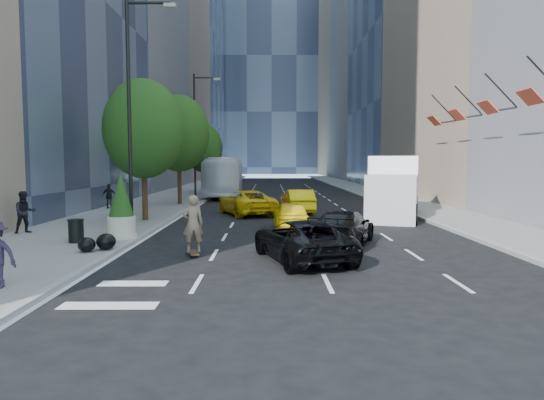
{
  "coord_description": "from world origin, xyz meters",
  "views": [
    {
      "loc": [
        -0.56,
        -16.75,
        3.25
      ],
      "look_at": [
        -0.45,
        4.14,
        1.6
      ],
      "focal_mm": 32.0,
      "sensor_mm": 36.0,
      "label": 1
    }
  ],
  "objects_px": {
    "black_sedan_mercedes": "(343,228)",
    "box_truck": "(394,187)",
    "skateboarder": "(193,227)",
    "planter_shrub": "(121,207)",
    "trash_can": "(76,231)",
    "city_bus": "(224,177)",
    "black_sedan_lincoln": "(302,240)"
  },
  "relations": [
    {
      "from": "skateboarder",
      "to": "black_sedan_mercedes",
      "type": "xyz_separation_m",
      "value": [
        5.5,
        2.07,
        -0.3
      ]
    },
    {
      "from": "trash_can",
      "to": "city_bus",
      "type": "bearing_deg",
      "value": 83.22
    },
    {
      "from": "black_sedan_mercedes",
      "to": "planter_shrub",
      "type": "height_order",
      "value": "planter_shrub"
    },
    {
      "from": "planter_shrub",
      "to": "city_bus",
      "type": "bearing_deg",
      "value": 86.02
    },
    {
      "from": "skateboarder",
      "to": "black_sedan_lincoln",
      "type": "distance_m",
      "value": 3.8
    },
    {
      "from": "box_truck",
      "to": "city_bus",
      "type": "bearing_deg",
      "value": 140.44
    },
    {
      "from": "black_sedan_mercedes",
      "to": "planter_shrub",
      "type": "relative_size",
      "value": 1.78
    },
    {
      "from": "skateboarder",
      "to": "city_bus",
      "type": "relative_size",
      "value": 0.15
    },
    {
      "from": "black_sedan_mercedes",
      "to": "box_truck",
      "type": "xyz_separation_m",
      "value": [
        4.37,
        9.43,
        1.13
      ]
    },
    {
      "from": "city_bus",
      "to": "trash_can",
      "type": "xyz_separation_m",
      "value": [
        -3.21,
        -27.01,
        -1.25
      ]
    },
    {
      "from": "skateboarder",
      "to": "black_sedan_lincoln",
      "type": "relative_size",
      "value": 0.41
    },
    {
      "from": "skateboarder",
      "to": "black_sedan_mercedes",
      "type": "relative_size",
      "value": 0.42
    },
    {
      "from": "black_sedan_lincoln",
      "to": "black_sedan_mercedes",
      "type": "height_order",
      "value": "black_sedan_mercedes"
    },
    {
      "from": "black_sedan_lincoln",
      "to": "skateboarder",
      "type": "bearing_deg",
      "value": -29.18
    },
    {
      "from": "planter_shrub",
      "to": "trash_can",
      "type": "bearing_deg",
      "value": -141.29
    },
    {
      "from": "black_sedan_mercedes",
      "to": "box_truck",
      "type": "height_order",
      "value": "box_truck"
    },
    {
      "from": "planter_shrub",
      "to": "box_truck",
      "type": "bearing_deg",
      "value": 32.43
    },
    {
      "from": "skateboarder",
      "to": "city_bus",
      "type": "bearing_deg",
      "value": -103.1
    },
    {
      "from": "black_sedan_mercedes",
      "to": "skateboarder",
      "type": "bearing_deg",
      "value": 40.0
    },
    {
      "from": "black_sedan_lincoln",
      "to": "planter_shrub",
      "type": "distance_m",
      "value": 8.13
    },
    {
      "from": "black_sedan_lincoln",
      "to": "box_truck",
      "type": "bearing_deg",
      "value": -133.27
    },
    {
      "from": "black_sedan_mercedes",
      "to": "trash_can",
      "type": "xyz_separation_m",
      "value": [
        -10.31,
        -0.13,
        -0.11
      ]
    },
    {
      "from": "black_sedan_lincoln",
      "to": "city_bus",
      "type": "distance_m",
      "value": 30.27
    },
    {
      "from": "black_sedan_lincoln",
      "to": "city_bus",
      "type": "relative_size",
      "value": 0.37
    },
    {
      "from": "skateboarder",
      "to": "city_bus",
      "type": "distance_m",
      "value": 29.01
    },
    {
      "from": "city_bus",
      "to": "trash_can",
      "type": "height_order",
      "value": "city_bus"
    },
    {
      "from": "city_bus",
      "to": "box_truck",
      "type": "distance_m",
      "value": 20.89
    },
    {
      "from": "skateboarder",
      "to": "trash_can",
      "type": "bearing_deg",
      "value": -38.27
    },
    {
      "from": "skateboarder",
      "to": "planter_shrub",
      "type": "height_order",
      "value": "planter_shrub"
    },
    {
      "from": "skateboarder",
      "to": "trash_can",
      "type": "relative_size",
      "value": 2.31
    },
    {
      "from": "skateboarder",
      "to": "black_sedan_mercedes",
      "type": "distance_m",
      "value": 5.88
    },
    {
      "from": "skateboarder",
      "to": "black_sedan_lincoln",
      "type": "xyz_separation_m",
      "value": [
        3.7,
        -0.82,
        -0.31
      ]
    }
  ]
}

